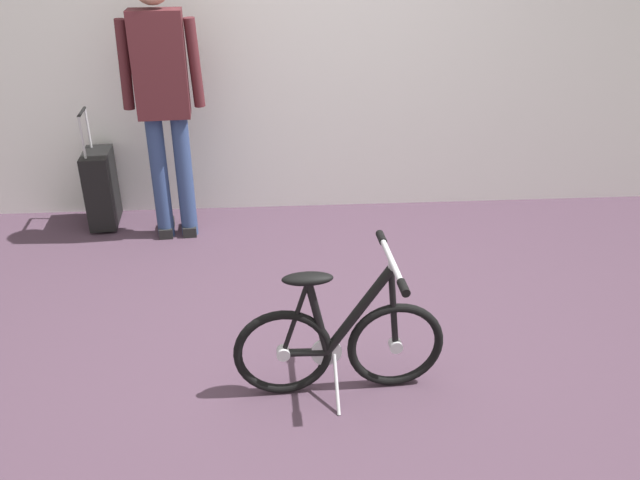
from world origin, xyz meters
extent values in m
plane|color=#473342|center=(0.00, 0.00, 0.00)|extent=(6.71, 6.71, 0.00)
cube|color=white|center=(0.00, 1.98, 1.43)|extent=(6.71, 0.10, 2.87)
torus|color=black|center=(0.35, -0.19, 0.22)|extent=(0.44, 0.06, 0.44)
cylinder|color=#B7B7BC|center=(0.35, -0.19, 0.22)|extent=(0.06, 0.05, 0.06)
torus|color=black|center=(-0.16, -0.21, 0.22)|extent=(0.44, 0.06, 0.44)
cylinder|color=#B7B7BC|center=(-0.16, -0.21, 0.22)|extent=(0.06, 0.05, 0.06)
cylinder|color=black|center=(-0.06, -0.21, 0.22)|extent=(0.20, 0.04, 0.05)
cylinder|color=black|center=(0.17, -0.20, 0.41)|extent=(0.31, 0.06, 0.43)
cylinder|color=black|center=(0.00, -0.21, 0.39)|extent=(0.12, 0.04, 0.37)
cylinder|color=black|center=(-0.06, -0.21, 0.22)|extent=(0.20, 0.03, 0.04)
cylinder|color=black|center=(0.33, -0.19, 0.42)|extent=(0.07, 0.03, 0.40)
cylinder|color=black|center=(-0.10, -0.21, 0.40)|extent=(0.13, 0.03, 0.36)
ellipsoid|color=black|center=(-0.04, -0.21, 0.59)|extent=(0.22, 0.10, 0.05)
cylinder|color=#B7B7BC|center=(0.31, -0.19, 0.64)|extent=(0.03, 0.03, 0.04)
cylinder|color=#B7B7BC|center=(0.31, -0.19, 0.66)|extent=(0.04, 0.44, 0.03)
cylinder|color=black|center=(0.32, -0.41, 0.66)|extent=(0.04, 0.09, 0.04)
cylinder|color=black|center=(0.30, 0.03, 0.66)|extent=(0.04, 0.09, 0.04)
cylinder|color=#B7B7BC|center=(0.04, -0.20, 0.21)|extent=(0.14, 0.02, 0.14)
cylinder|color=#B7B7BC|center=(0.08, -0.29, 0.10)|extent=(0.02, 0.19, 0.21)
cylinder|color=navy|center=(-0.78, 1.49, 0.42)|extent=(0.11, 0.11, 0.84)
cube|color=black|center=(-0.78, 1.54, 0.04)|extent=(0.11, 0.25, 0.07)
cylinder|color=navy|center=(-0.94, 1.48, 0.42)|extent=(0.11, 0.11, 0.84)
cube|color=black|center=(-0.94, 1.53, 0.04)|extent=(0.11, 0.25, 0.07)
cube|color=#4C1E23|center=(-0.86, 1.49, 1.16)|extent=(0.34, 0.23, 0.64)
cylinder|color=#4C1E23|center=(-0.65, 1.52, 1.16)|extent=(0.11, 0.13, 0.55)
cylinder|color=#4C1E23|center=(-1.07, 1.48, 1.16)|extent=(0.12, 0.13, 0.55)
cube|color=black|center=(-1.39, 1.69, 0.28)|extent=(0.21, 0.37, 0.52)
cylinder|color=#B7B7BC|center=(-1.43, 1.57, 0.68)|extent=(0.02, 0.02, 0.28)
cylinder|color=#B7B7BC|center=(-1.45, 1.80, 0.68)|extent=(0.02, 0.02, 0.28)
cylinder|color=black|center=(-1.44, 1.69, 0.82)|extent=(0.04, 0.23, 0.02)
cylinder|color=black|center=(-1.33, 1.57, 0.02)|extent=(0.04, 0.02, 0.04)
cylinder|color=black|center=(-1.35, 1.82, 0.02)|extent=(0.04, 0.02, 0.04)
camera|label=1|loc=(-0.15, -2.48, 1.92)|focal=35.20mm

